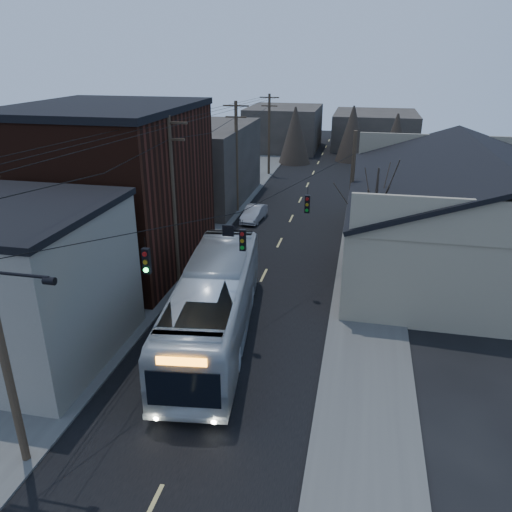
{
  "coord_description": "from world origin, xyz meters",
  "views": [
    {
      "loc": [
        5.58,
        -8.38,
        13.13
      ],
      "look_at": [
        0.37,
        15.9,
        3.0
      ],
      "focal_mm": 35.0,
      "sensor_mm": 36.0,
      "label": 1
    }
  ],
  "objects": [
    {
      "name": "building_far_left",
      "position": [
        -6.0,
        65.0,
        3.0
      ],
      "size": [
        10.0,
        12.0,
        6.0
      ],
      "primitive_type": "cube",
      "color": "#312C27",
      "rests_on": "ground"
    },
    {
      "name": "warehouse",
      "position": [
        13.0,
        25.0,
        2.7
      ],
      "size": [
        16.16,
        20.6,
        7.73
      ],
      "color": "gray",
      "rests_on": "ground"
    },
    {
      "name": "building_left_far",
      "position": [
        -9.5,
        36.0,
        3.5
      ],
      "size": [
        9.0,
        14.0,
        7.0
      ],
      "primitive_type": "cube",
      "color": "#312C27",
      "rests_on": "ground"
    },
    {
      "name": "building_clapboard",
      "position": [
        -9.0,
        9.0,
        3.5
      ],
      "size": [
        8.0,
        8.0,
        7.0
      ],
      "primitive_type": "cube",
      "color": "slate",
      "rests_on": "ground"
    },
    {
      "name": "building_far_right",
      "position": [
        7.0,
        70.0,
        2.5
      ],
      "size": [
        12.0,
        14.0,
        5.0
      ],
      "primitive_type": "cube",
      "color": "#312C27",
      "rests_on": "ground"
    },
    {
      "name": "bus",
      "position": [
        -0.89,
        12.08,
        1.88
      ],
      "size": [
        4.8,
        13.76,
        3.75
      ],
      "primitive_type": "imported",
      "rotation": [
        0.0,
        0.0,
        3.27
      ],
      "color": "#ABB2B7",
      "rests_on": "ground"
    },
    {
      "name": "building_brick",
      "position": [
        -10.0,
        20.0,
        5.0
      ],
      "size": [
        10.0,
        12.0,
        10.0
      ],
      "primitive_type": "cube",
      "color": "black",
      "rests_on": "ground"
    },
    {
      "name": "sidewalk_right",
      "position": [
        6.5,
        30.0,
        0.06
      ],
      "size": [
        4.0,
        110.0,
        0.12
      ],
      "primitive_type": "cube",
      "color": "#474744",
      "rests_on": "ground"
    },
    {
      "name": "sidewalk_left",
      "position": [
        -6.5,
        30.0,
        0.06
      ],
      "size": [
        4.0,
        110.0,
        0.12
      ],
      "primitive_type": "cube",
      "color": "#474744",
      "rests_on": "ground"
    },
    {
      "name": "bare_tree",
      "position": [
        6.5,
        20.0,
        3.6
      ],
      "size": [
        0.4,
        0.4,
        7.2
      ],
      "primitive_type": "cone",
      "color": "black",
      "rests_on": "ground"
    },
    {
      "name": "utility_lines",
      "position": [
        -3.11,
        24.14,
        4.95
      ],
      "size": [
        11.24,
        45.28,
        10.5
      ],
      "color": "#382B1E",
      "rests_on": "ground"
    },
    {
      "name": "parked_car",
      "position": [
        -3.0,
        30.79,
        0.64
      ],
      "size": [
        1.66,
        3.96,
        1.27
      ],
      "primitive_type": "imported",
      "rotation": [
        0.0,
        0.0,
        -0.08
      ],
      "color": "#97989D",
      "rests_on": "ground"
    },
    {
      "name": "road_surface",
      "position": [
        0.0,
        30.0,
        0.01
      ],
      "size": [
        9.0,
        110.0,
        0.02
      ],
      "primitive_type": "cube",
      "color": "black",
      "rests_on": "ground"
    }
  ]
}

